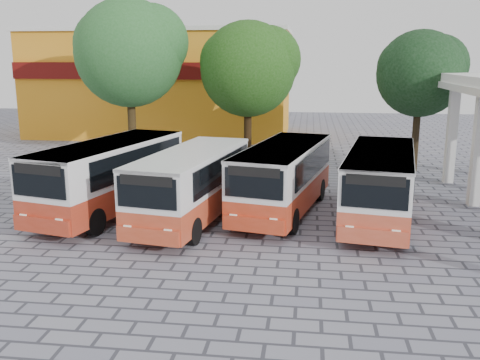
# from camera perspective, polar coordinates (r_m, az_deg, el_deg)

# --- Properties ---
(ground) EXTENTS (90.00, 90.00, 0.00)m
(ground) POSITION_cam_1_polar(r_m,az_deg,el_deg) (17.99, 4.34, -7.09)
(ground) COLOR slate
(ground) RESTS_ON ground
(shophouse_block) EXTENTS (20.40, 10.40, 8.30)m
(shophouse_block) POSITION_cam_1_polar(r_m,az_deg,el_deg) (44.51, -8.16, 10.27)
(shophouse_block) COLOR orange
(shophouse_block) RESTS_ON ground
(bus_far_left) EXTENTS (4.22, 8.40, 2.87)m
(bus_far_left) POSITION_cam_1_polar(r_m,az_deg,el_deg) (21.88, -13.74, 0.74)
(bus_far_left) COLOR #A92E17
(bus_far_left) RESTS_ON ground
(bus_centre_left) EXTENTS (3.48, 7.84, 2.72)m
(bus_centre_left) POSITION_cam_1_polar(r_m,az_deg,el_deg) (20.27, -5.16, -0.16)
(bus_centre_left) COLOR #B33C1F
(bus_centre_left) RESTS_ON ground
(bus_centre_right) EXTENTS (3.88, 8.01, 2.75)m
(bus_centre_right) POSITION_cam_1_polar(r_m,az_deg,el_deg) (21.37, 4.66, 0.59)
(bus_centre_right) COLOR #B73417
(bus_centre_right) RESTS_ON ground
(bus_far_right) EXTENTS (3.55, 7.94, 2.75)m
(bus_far_right) POSITION_cam_1_polar(r_m,az_deg,el_deg) (20.82, 14.69, -0.14)
(bus_far_right) COLOR #BC462A
(bus_far_right) RESTS_ON ground
(tree_left) EXTENTS (6.74, 6.42, 9.61)m
(tree_left) POSITION_cam_1_polar(r_m,az_deg,el_deg) (33.31, -11.64, 13.48)
(tree_left) COLOR #3B2B15
(tree_left) RESTS_ON ground
(tree_middle) EXTENTS (6.00, 5.72, 8.33)m
(tree_middle) POSITION_cam_1_polar(r_m,az_deg,el_deg) (32.68, 0.99, 12.08)
(tree_middle) COLOR black
(tree_middle) RESTS_ON ground
(tree_right) EXTENTS (4.85, 4.62, 7.62)m
(tree_right) POSITION_cam_1_polar(r_m,az_deg,el_deg) (30.62, 18.79, 10.98)
(tree_right) COLOR black
(tree_right) RESTS_ON ground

